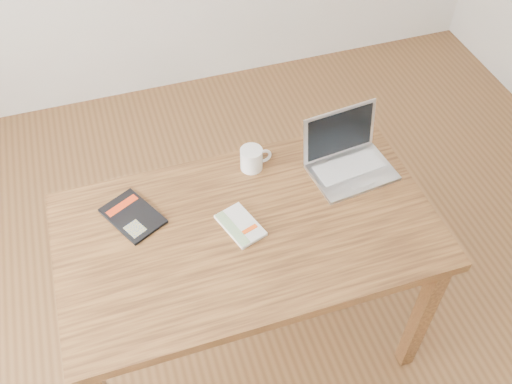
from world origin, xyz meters
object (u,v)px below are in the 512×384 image
object	(u,v)px
black_guidebook	(133,216)
white_guidebook	(240,225)
desk	(248,243)
laptop	(348,158)
coffee_mug	(252,158)

from	to	relation	value
black_guidebook	white_guidebook	bearing A→B (deg)	-51.89
desk	black_guidebook	size ratio (longest dim) A/B	5.10
laptop	coffee_mug	distance (m)	0.35
coffee_mug	laptop	bearing A→B (deg)	-17.21
laptop	coffee_mug	size ratio (longest dim) A/B	2.67
desk	coffee_mug	bearing A→B (deg)	68.81
laptop	desk	bearing A→B (deg)	-165.79
white_guidebook	black_guidebook	xyz separation A→B (m)	(-0.34, 0.15, -0.00)
desk	black_guidebook	world-z (taller)	black_guidebook
desk	laptop	world-z (taller)	laptop
desk	white_guidebook	distance (m)	0.10
desk	black_guidebook	xyz separation A→B (m)	(-0.36, 0.17, 0.10)
black_guidebook	coffee_mug	world-z (taller)	coffee_mug
white_guidebook	laptop	distance (m)	0.48
desk	white_guidebook	size ratio (longest dim) A/B	6.65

